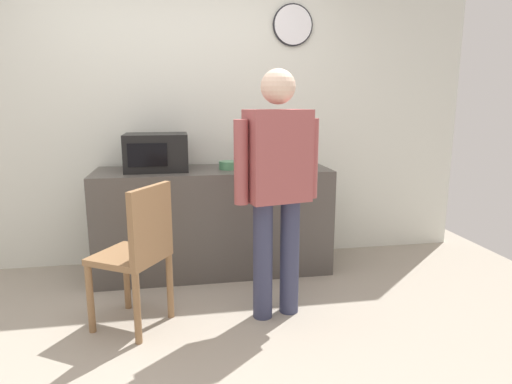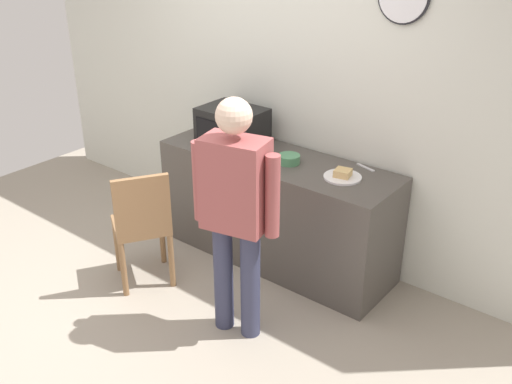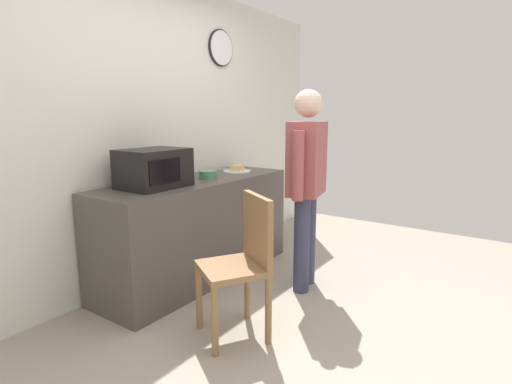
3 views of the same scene
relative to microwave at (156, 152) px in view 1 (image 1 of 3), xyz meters
name	(u,v)px [view 1 (image 1 of 3)]	position (x,y,z in m)	size (l,w,h in m)	color
ground_plane	(185,348)	(0.18, -1.23, -1.04)	(6.00, 6.00, 0.00)	#9E9384
back_wall	(177,117)	(0.18, 0.37, 0.27)	(5.40, 0.13, 2.60)	silver
kitchen_counter	(214,220)	(0.46, -0.01, -0.59)	(1.94, 0.62, 0.89)	#4C4742
microwave	(156,152)	(0.00, 0.00, 0.00)	(0.50, 0.39, 0.30)	black
sandwich_plate	(280,165)	(1.04, -0.02, -0.13)	(0.27, 0.27, 0.07)	white
salad_bowl	(228,165)	(0.59, -0.04, -0.12)	(0.16, 0.16, 0.07)	#4C8E60
fork_utensil	(171,165)	(0.12, 0.26, -0.15)	(0.17, 0.02, 0.01)	silver
spoon_utensil	(278,163)	(1.08, 0.24, -0.15)	(0.17, 0.02, 0.01)	silver
person_standing	(277,178)	(0.80, -0.91, -0.08)	(0.58, 0.32, 1.64)	#343753
wooden_chair	(138,250)	(-0.09, -0.92, -0.51)	(0.55, 0.55, 0.94)	olive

